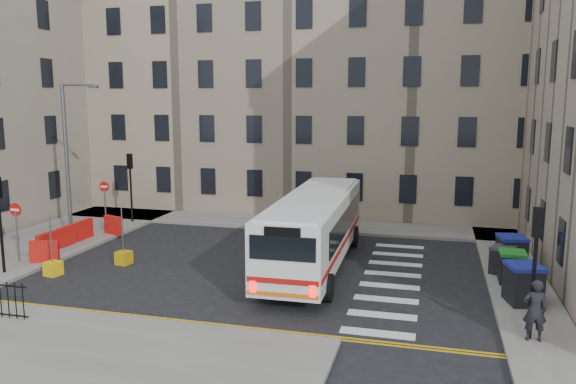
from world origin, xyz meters
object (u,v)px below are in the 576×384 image
at_px(bus, 315,227).
at_px(wheelie_bin_b, 521,284).
at_px(bollard_chevron, 124,258).
at_px(wheelie_bin_d, 503,260).
at_px(bollard_yellow, 53,269).
at_px(pedestrian, 535,310).
at_px(wheelie_bin_a, 523,283).
at_px(streetlamp, 67,159).
at_px(wheelie_bin_c, 512,267).
at_px(wheelie_bin_e, 511,252).

relative_size(bus, wheelie_bin_b, 10.30).
bearing_deg(bollard_chevron, wheelie_bin_d, 8.62).
relative_size(wheelie_bin_d, bollard_yellow, 2.20).
bearing_deg(bollard_chevron, bollard_yellow, -132.26).
relative_size(pedestrian, bollard_yellow, 3.20).
bearing_deg(bus, wheelie_bin_a, -20.27).
relative_size(wheelie_bin_b, bollard_chevron, 1.92).
bearing_deg(wheelie_bin_b, bus, 157.64).
distance_m(streetlamp, wheelie_bin_c, 22.09).
xyz_separation_m(wheelie_bin_b, wheelie_bin_d, (-0.30, 3.16, 0.00)).
height_order(streetlamp, pedestrian, streetlamp).
bearing_deg(bus, bollard_yellow, -160.35).
distance_m(wheelie_bin_d, bollard_yellow, 19.11).
distance_m(bus, bollard_yellow, 11.37).
height_order(wheelie_bin_a, wheelie_bin_c, wheelie_bin_a).
bearing_deg(wheelie_bin_a, streetlamp, 155.22).
bearing_deg(streetlamp, pedestrian, -19.41).
relative_size(wheelie_bin_a, wheelie_bin_d, 1.16).
relative_size(wheelie_bin_b, pedestrian, 0.60).
distance_m(wheelie_bin_e, pedestrian, 7.85).
xyz_separation_m(wheelie_bin_c, wheelie_bin_e, (0.23, 2.14, 0.07)).
height_order(streetlamp, wheelie_bin_d, streetlamp).
relative_size(streetlamp, bollard_yellow, 13.57).
xyz_separation_m(wheelie_bin_b, wheelie_bin_e, (0.14, 4.08, 0.13)).
height_order(wheelie_bin_e, bollard_chevron, wheelie_bin_e).
bearing_deg(pedestrian, wheelie_bin_a, -96.72).
height_order(streetlamp, bollard_chevron, streetlamp).
bearing_deg(wheelie_bin_a, wheelie_bin_d, 81.35).
height_order(wheelie_bin_a, pedestrian, pedestrian).
bearing_deg(wheelie_bin_b, streetlamp, 164.02).
relative_size(wheelie_bin_c, pedestrian, 0.67).
bearing_deg(pedestrian, wheelie_bin_e, -96.22).
relative_size(bus, wheelie_bin_c, 9.25).
bearing_deg(wheelie_bin_e, wheelie_bin_b, -101.75).
distance_m(wheelie_bin_a, bollard_yellow, 18.87).
height_order(wheelie_bin_d, bollard_chevron, wheelie_bin_d).
bearing_deg(wheelie_bin_b, pedestrian, -97.99).
bearing_deg(wheelie_bin_c, wheelie_bin_a, -86.88).
xyz_separation_m(wheelie_bin_e, bollard_yellow, (-18.95, -5.65, -0.56)).
bearing_deg(streetlamp, wheelie_bin_b, -10.07).
height_order(wheelie_bin_a, wheelie_bin_d, wheelie_bin_a).
bearing_deg(bollard_yellow, wheelie_bin_a, 3.53).
xyz_separation_m(streetlamp, wheelie_bin_d, (21.51, -0.71, -3.61)).
bearing_deg(bollard_yellow, wheelie_bin_c, 10.62).
distance_m(bus, wheelie_bin_a, 8.83).
distance_m(streetlamp, bollard_yellow, 7.41).
distance_m(bus, wheelie_bin_c, 8.28).
bearing_deg(wheelie_bin_b, wheelie_bin_a, -94.54).
bearing_deg(bus, wheelie_bin_c, -4.84).
bearing_deg(wheelie_bin_a, bus, 147.32).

